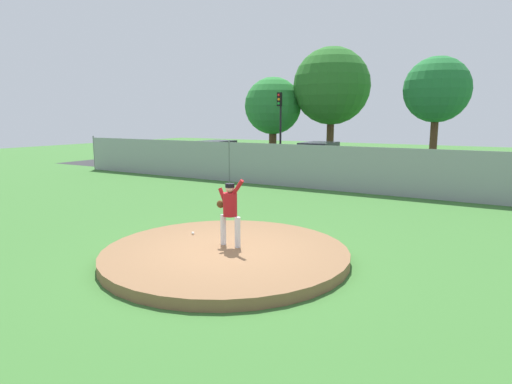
# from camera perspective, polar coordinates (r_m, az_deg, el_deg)

# --- Properties ---
(ground_plane) EXTENTS (80.00, 80.00, 0.00)m
(ground_plane) POSITION_cam_1_polar(r_m,az_deg,el_deg) (15.04, 9.05, -2.39)
(ground_plane) COLOR #386B2D
(asphalt_strip) EXTENTS (44.00, 7.00, 0.01)m
(asphalt_strip) POSITION_cam_1_polar(r_m,az_deg,el_deg) (23.05, 16.84, 1.54)
(asphalt_strip) COLOR #2B2B2D
(asphalt_strip) RESTS_ON ground_plane
(pitchers_mound) EXTENTS (5.51, 5.51, 0.23)m
(pitchers_mound) POSITION_cam_1_polar(r_m,az_deg,el_deg) (9.85, -4.01, -8.14)
(pitchers_mound) COLOR brown
(pitchers_mound) RESTS_ON ground_plane
(pitcher_youth) EXTENTS (0.78, 0.32, 1.57)m
(pitcher_youth) POSITION_cam_1_polar(r_m,az_deg,el_deg) (9.83, -3.49, -2.10)
(pitcher_youth) COLOR silver
(pitcher_youth) RESTS_ON pitchers_mound
(baseball) EXTENTS (0.07, 0.07, 0.07)m
(baseball) POSITION_cam_1_polar(r_m,az_deg,el_deg) (11.06, -8.32, -5.39)
(baseball) COLOR white
(baseball) RESTS_ON pitchers_mound
(chainlink_fence) EXTENTS (33.23, 0.07, 2.05)m
(chainlink_fence) POSITION_cam_1_polar(r_m,az_deg,el_deg) (18.62, 13.66, 2.84)
(chainlink_fence) COLOR gray
(chainlink_fence) RESTS_ON ground_plane
(parked_car_slate) EXTENTS (2.12, 4.63, 1.58)m
(parked_car_slate) POSITION_cam_1_polar(r_m,az_deg,el_deg) (22.37, 20.27, 3.08)
(parked_car_slate) COLOR slate
(parked_car_slate) RESTS_ON ground_plane
(parked_car_navy) EXTENTS (2.05, 4.39, 1.72)m
(parked_car_navy) POSITION_cam_1_polar(r_m,az_deg,el_deg) (27.40, -5.33, 4.87)
(parked_car_navy) COLOR #161E4C
(parked_car_navy) RESTS_ON ground_plane
(parked_car_silver) EXTENTS (1.83, 4.36, 1.80)m
(parked_car_silver) POSITION_cam_1_polar(r_m,az_deg,el_deg) (24.28, 8.26, 4.28)
(parked_car_silver) COLOR #B7BABF
(parked_car_silver) RESTS_ON ground_plane
(traffic_light_near) EXTENTS (0.28, 0.46, 4.79)m
(traffic_light_near) POSITION_cam_1_polar(r_m,az_deg,el_deg) (29.44, 3.18, 10.04)
(traffic_light_near) COLOR black
(traffic_light_near) RESTS_ON ground_plane
(tree_leaning_west) EXTENTS (4.30, 4.30, 6.18)m
(tree_leaning_west) POSITION_cam_1_polar(r_m,az_deg,el_deg) (33.52, 2.25, 11.25)
(tree_leaning_west) COLOR #4C331E
(tree_leaning_west) RESTS_ON ground_plane
(tree_tall_centre) EXTENTS (5.58, 5.58, 8.21)m
(tree_tall_centre) POSITION_cam_1_polar(r_m,az_deg,el_deg) (32.89, 9.94, 13.57)
(tree_tall_centre) COLOR #4C331E
(tree_tall_centre) RESTS_ON ground_plane
(tree_slender_far) EXTENTS (4.00, 4.00, 6.84)m
(tree_slender_far) POSITION_cam_1_polar(r_m,az_deg,el_deg) (29.30, 22.77, 12.29)
(tree_slender_far) COLOR #4C331E
(tree_slender_far) RESTS_ON ground_plane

